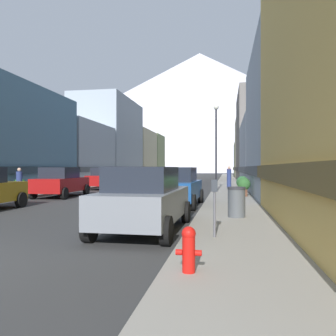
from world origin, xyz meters
TOP-DOWN VIEW (x-y plane):
  - sidewalk_left at (-6.25, 35.00)m, footprint 2.50×100.00m
  - sidewalk_right at (6.25, 35.00)m, footprint 2.50×100.00m
  - storefront_left_2 at (-12.24, 30.16)m, footprint 9.78×10.46m
  - storefront_left_3 at (-10.98, 42.48)m, footprint 7.25×13.46m
  - storefront_left_4 at (-11.56, 55.28)m, footprint 8.42×11.06m
  - storefront_left_5 at (-12.37, 65.48)m, footprint 10.03×8.24m
  - storefront_right_1 at (11.29, 16.21)m, footprint 7.87×11.00m
  - storefront_right_2 at (10.69, 28.27)m, footprint 6.67×12.31m
  - storefront_right_3 at (11.00, 41.11)m, footprint 7.30×12.57m
  - storefront_right_4 at (11.64, 51.62)m, footprint 8.58×8.29m
  - storefront_right_5 at (11.57, 59.95)m, footprint 8.44×8.24m
  - car_left_1 at (-3.80, 14.36)m, footprint 2.24×4.48m
  - car_left_2 at (-3.80, 21.99)m, footprint 2.11×4.42m
  - car_right_0 at (3.80, 4.49)m, footprint 2.13×4.43m
  - car_right_1 at (3.80, 10.69)m, footprint 2.15×4.44m
  - car_driving_0 at (1.60, 30.20)m, footprint 2.06×4.40m
  - fire_hydrant_near at (5.45, 0.60)m, footprint 0.40×0.22m
  - parking_meter_near at (5.75, 3.33)m, footprint 0.14×0.10m
  - trash_bin_right at (6.35, 6.65)m, footprint 0.59×0.59m
  - potted_plant_0 at (7.00, 16.58)m, footprint 0.75×0.75m
  - potted_plant_1 at (7.00, 14.92)m, footprint 0.74×0.74m
  - potted_plant_2 at (-7.00, 15.02)m, footprint 0.72×0.72m
  - pedestrian_0 at (6.25, 23.60)m, footprint 0.36×0.36m
  - pedestrian_1 at (-6.25, 13.87)m, footprint 0.36×0.36m
  - pedestrian_2 at (6.25, 24.36)m, footprint 0.36×0.36m
  - streetlamp_right at (5.35, 18.22)m, footprint 0.36×0.36m
  - mountain_backdrop at (-14.52, 260.00)m, footprint 307.08×307.08m

SIDE VIEW (x-z plane):
  - sidewalk_left at x=-6.25m, z-range 0.00..0.15m
  - sidewalk_right at x=6.25m, z-range 0.00..0.15m
  - fire_hydrant_near at x=5.45m, z-range 0.17..0.88m
  - trash_bin_right at x=6.35m, z-range 0.15..1.13m
  - potted_plant_2 at x=-7.00m, z-range 0.18..1.15m
  - potted_plant_1 at x=7.00m, z-range 0.24..1.30m
  - potted_plant_0 at x=7.00m, z-range 0.26..1.36m
  - pedestrian_1 at x=-6.25m, z-range 0.08..1.69m
  - car_left_1 at x=-3.80m, z-range 0.01..1.79m
  - car_left_2 at x=-3.80m, z-range 0.01..1.79m
  - car_right_0 at x=3.80m, z-range 0.01..1.79m
  - car_right_1 at x=3.80m, z-range 0.01..1.79m
  - car_driving_0 at x=1.60m, z-range 0.01..1.79m
  - pedestrian_0 at x=6.25m, z-range 0.09..1.81m
  - pedestrian_2 at x=6.25m, z-range 0.09..1.84m
  - parking_meter_near at x=5.75m, z-range 0.35..1.68m
  - storefront_right_2 at x=10.69m, z-range -0.12..6.08m
  - storefront_right_5 at x=11.57m, z-range -0.12..6.26m
  - storefront_left_2 at x=-12.24m, z-range -0.12..6.50m
  - streetlamp_right at x=5.35m, z-range 1.06..6.92m
  - storefront_left_4 at x=-11.56m, z-range -0.15..8.44m
  - storefront_right_1 at x=11.29m, z-range -0.15..8.45m
  - storefront_left_5 at x=-12.37m, z-range -0.15..8.58m
  - storefront_right_4 at x=11.64m, z-range -0.16..9.32m
  - storefront_right_3 at x=11.00m, z-range -0.18..11.37m
  - storefront_left_3 at x=-10.98m, z-range -0.18..11.47m
  - mountain_backdrop at x=-14.52m, z-range 0.00..91.84m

